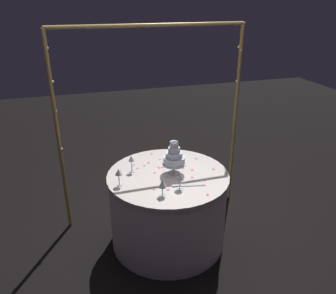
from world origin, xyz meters
TOP-DOWN VIEW (x-y plane):
  - ground_plane at (0.00, 0.00)m, footprint 12.00×12.00m
  - decorative_arch at (0.00, 0.53)m, footprint 1.92×0.05m
  - main_table at (0.00, 0.00)m, footprint 1.13×1.13m
  - tiered_cake at (0.06, 0.00)m, footprint 0.22×0.22m
  - wine_glass_0 at (-0.15, -0.33)m, footprint 0.07×0.07m
  - wine_glass_1 at (0.02, -0.27)m, footprint 0.07×0.07m
  - wine_glass_2 at (-0.46, -0.06)m, footprint 0.06×0.06m
  - wine_glass_3 at (-0.31, 0.15)m, footprint 0.06×0.06m
  - cake_knife at (0.09, -0.25)m, footprint 0.29×0.08m
  - rose_petal_0 at (-0.04, 0.48)m, footprint 0.04×0.04m
  - rose_petal_1 at (0.01, 0.32)m, footprint 0.03×0.03m
  - rose_petal_2 at (-0.26, 0.28)m, footprint 0.03×0.03m
  - rose_petal_3 at (0.28, -0.21)m, footprint 0.04×0.04m
  - rose_petal_4 at (0.37, 0.23)m, footprint 0.04×0.03m
  - rose_petal_5 at (0.21, -0.43)m, footprint 0.04×0.04m
  - rose_petal_6 at (0.19, -0.12)m, footprint 0.03×0.02m
  - rose_petal_7 at (0.05, 0.19)m, footprint 0.03×0.03m
  - rose_petal_8 at (-0.11, 0.28)m, footprint 0.04×0.05m
  - rose_petal_9 at (-0.04, 0.15)m, footprint 0.05×0.05m
  - rose_petal_10 at (-0.01, 0.15)m, footprint 0.03×0.03m
  - rose_petal_11 at (0.05, -0.17)m, footprint 0.02×0.03m
  - rose_petal_12 at (-0.08, -0.26)m, footprint 0.04×0.03m
  - rose_petal_13 at (-0.41, 0.20)m, footprint 0.03×0.03m
  - rose_petal_14 at (-0.11, 0.06)m, footprint 0.04×0.03m
  - rose_petal_15 at (0.25, 0.01)m, footprint 0.03×0.04m
  - rose_petal_16 at (-0.25, 0.20)m, footprint 0.03×0.03m
  - rose_petal_17 at (0.17, 0.07)m, footprint 0.02×0.03m
  - rose_petal_18 at (-0.19, -0.22)m, footprint 0.02×0.03m
  - rose_petal_19 at (-0.17, 0.23)m, footprint 0.04×0.04m
  - rose_petal_20 at (0.16, 0.21)m, footprint 0.04×0.03m
  - rose_petal_21 at (0.44, -0.03)m, footprint 0.04×0.05m

SIDE VIEW (x-z plane):
  - ground_plane at x=0.00m, z-range 0.00..0.00m
  - main_table at x=0.00m, z-range 0.00..0.74m
  - rose_petal_0 at x=-0.04m, z-range 0.74..0.75m
  - rose_petal_1 at x=0.01m, z-range 0.74..0.75m
  - rose_petal_2 at x=-0.26m, z-range 0.74..0.75m
  - rose_petal_3 at x=0.28m, z-range 0.74..0.75m
  - rose_petal_4 at x=0.37m, z-range 0.74..0.75m
  - rose_petal_5 at x=0.21m, z-range 0.74..0.75m
  - rose_petal_6 at x=0.19m, z-range 0.74..0.75m
  - rose_petal_7 at x=0.05m, z-range 0.74..0.75m
  - rose_petal_8 at x=-0.11m, z-range 0.74..0.75m
  - rose_petal_9 at x=-0.04m, z-range 0.74..0.75m
  - rose_petal_10 at x=-0.01m, z-range 0.74..0.75m
  - rose_petal_11 at x=0.05m, z-range 0.74..0.75m
  - rose_petal_12 at x=-0.08m, z-range 0.74..0.75m
  - rose_petal_13 at x=-0.41m, z-range 0.74..0.75m
  - rose_petal_14 at x=-0.11m, z-range 0.74..0.75m
  - rose_petal_15 at x=0.25m, z-range 0.74..0.75m
  - rose_petal_16 at x=-0.25m, z-range 0.74..0.75m
  - rose_petal_17 at x=0.17m, z-range 0.74..0.75m
  - rose_petal_18 at x=-0.19m, z-range 0.74..0.75m
  - rose_petal_19 at x=-0.17m, z-range 0.74..0.75m
  - rose_petal_20 at x=0.16m, z-range 0.74..0.75m
  - rose_petal_21 at x=0.44m, z-range 0.74..0.75m
  - cake_knife at x=0.09m, z-range 0.74..0.75m
  - wine_glass_0 at x=-0.15m, z-range 0.78..0.93m
  - wine_glass_1 at x=0.02m, z-range 0.78..0.94m
  - wine_glass_2 at x=-0.46m, z-range 0.78..0.94m
  - wine_glass_3 at x=-0.31m, z-range 0.78..0.95m
  - tiered_cake at x=0.06m, z-range 0.75..1.07m
  - decorative_arch at x=0.00m, z-range 0.32..2.34m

